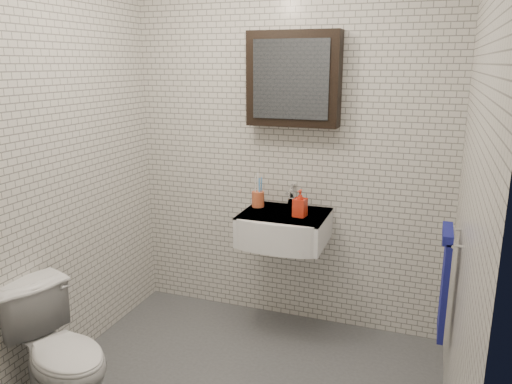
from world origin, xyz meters
TOP-DOWN VIEW (x-y plane):
  - room_shell at (0.00, 0.00)m, footprint 2.22×2.02m
  - washbasin at (0.05, 0.73)m, footprint 0.55×0.50m
  - faucet at (0.05, 0.93)m, footprint 0.06×0.20m
  - mirror_cabinet at (0.05, 0.93)m, footprint 0.60×0.15m
  - towel_rail at (1.04, 0.35)m, footprint 0.09×0.30m
  - toothbrush_cup at (-0.16, 0.86)m, footprint 0.09×0.09m
  - soap_bottle at (0.16, 0.74)m, footprint 0.09×0.09m
  - toilet at (-0.80, -0.42)m, footprint 0.76×0.60m

SIDE VIEW (x-z plane):
  - toilet at x=-0.80m, z-range 0.00..0.68m
  - towel_rail at x=1.04m, z-range 0.43..1.01m
  - washbasin at x=0.05m, z-range 0.66..0.86m
  - toothbrush_cup at x=-0.16m, z-range 0.79..1.02m
  - faucet at x=0.05m, z-range 0.84..0.99m
  - soap_bottle at x=0.16m, z-range 0.85..1.02m
  - room_shell at x=0.00m, z-range 0.21..2.72m
  - mirror_cabinet at x=0.05m, z-range 1.40..2.00m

